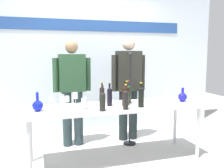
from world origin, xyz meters
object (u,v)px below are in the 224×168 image
at_px(presenter_right, 128,82).
at_px(wine_glass_left_4, 62,98).
at_px(wine_bottle_1, 102,101).
at_px(wine_glass_left_0, 52,99).
at_px(wine_glass_left_3, 67,99).
at_px(wine_bottle_0, 102,94).
at_px(wine_bottle_4, 125,95).
at_px(wine_bottle_2, 127,94).
at_px(wine_bottle_3, 141,96).
at_px(wine_glass_right_0, 167,99).
at_px(wine_glass_left_1, 75,96).
at_px(wine_glass_left_5, 63,103).
at_px(display_table, 115,110).
at_px(decanter_blue_left, 38,105).
at_px(wine_bottle_5, 128,93).
at_px(wine_glass_right_2, 166,94).
at_px(wine_glass_left_2, 84,101).
at_px(wine_glass_right_1, 142,96).
at_px(microphone_stand, 130,114).
at_px(wine_bottle_7, 110,96).
at_px(decanter_blue_right, 182,97).
at_px(wine_bottle_6, 126,99).
at_px(presenter_left, 72,87).

xyz_separation_m(presenter_right, wine_glass_left_4, (-1.14, -0.55, -0.11)).
relative_size(wine_bottle_1, wine_glass_left_0, 2.32).
bearing_deg(wine_glass_left_3, wine_glass_left_0, 141.24).
height_order(wine_bottle_0, wine_bottle_4, wine_bottle_4).
bearing_deg(presenter_right, wine_bottle_2, -112.81).
distance_m(wine_bottle_0, wine_bottle_3, 0.58).
relative_size(wine_bottle_1, wine_glass_right_0, 2.31).
height_order(wine_glass_left_1, wine_glass_left_4, wine_glass_left_1).
xyz_separation_m(wine_glass_left_3, wine_glass_left_5, (-0.07, -0.22, -0.01)).
relative_size(display_table, wine_glass_right_0, 17.11).
bearing_deg(presenter_right, decanter_blue_left, -152.72).
relative_size(decanter_blue_left, wine_glass_left_3, 1.54).
bearing_deg(wine_glass_left_4, wine_bottle_4, -16.36).
distance_m(wine_glass_left_4, wine_glass_right_0, 1.36).
relative_size(wine_bottle_5, wine_glass_right_2, 2.06).
height_order(wine_bottle_3, wine_glass_left_2, wine_bottle_3).
bearing_deg(wine_glass_right_1, microphone_stand, 92.94).
bearing_deg(wine_bottle_3, decanter_blue_left, 172.64).
distance_m(presenter_right, wine_glass_right_0, 0.99).
height_order(wine_bottle_4, wine_bottle_7, wine_bottle_4).
height_order(wine_bottle_2, wine_glass_right_2, wine_bottle_2).
bearing_deg(wine_bottle_2, display_table, -167.33).
distance_m(decanter_blue_left, wine_glass_right_1, 1.42).
bearing_deg(wine_glass_left_4, wine_glass_right_2, -6.03).
distance_m(wine_bottle_4, wine_glass_right_0, 0.55).
bearing_deg(wine_bottle_5, wine_glass_left_5, -163.81).
relative_size(wine_bottle_0, wine_bottle_7, 0.98).
bearing_deg(wine_glass_left_2, wine_bottle_7, 14.53).
xyz_separation_m(decanter_blue_right, wine_bottle_0, (-1.13, 0.25, 0.06)).
distance_m(wine_bottle_2, wine_glass_left_2, 0.63).
distance_m(wine_bottle_7, wine_glass_left_4, 0.62).
relative_size(wine_bottle_7, wine_glass_left_1, 1.89).
xyz_separation_m(wine_bottle_6, wine_glass_left_5, (-0.75, 0.12, -0.03)).
relative_size(wine_glass_left_1, wine_glass_right_2, 1.03).
distance_m(wine_bottle_1, wine_glass_left_5, 0.46).
height_order(wine_bottle_2, wine_glass_left_5, wine_bottle_2).
height_order(wine_bottle_6, wine_glass_right_2, wine_bottle_6).
bearing_deg(wine_glass_left_1, wine_glass_right_1, -10.70).
xyz_separation_m(display_table, wine_glass_left_5, (-0.70, -0.14, 0.16)).
distance_m(wine_bottle_4, wine_bottle_7, 0.20).
height_order(presenter_right, wine_glass_right_0, presenter_right).
xyz_separation_m(presenter_right, wine_bottle_7, (-0.54, -0.72, -0.08)).
xyz_separation_m(decanter_blue_right, wine_bottle_2, (-0.83, 0.07, 0.07)).
height_order(display_table, wine_bottle_0, wine_bottle_0).
bearing_deg(wine_bottle_1, wine_glass_left_0, 139.60).
bearing_deg(wine_glass_left_1, wine_bottle_6, -44.67).
distance_m(wine_glass_right_1, wine_glass_right_2, 0.34).
relative_size(wine_glass_right_2, microphone_stand, 0.11).
xyz_separation_m(display_table, presenter_left, (-0.46, 0.72, 0.23)).
relative_size(decanter_blue_right, wine_bottle_3, 0.62).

